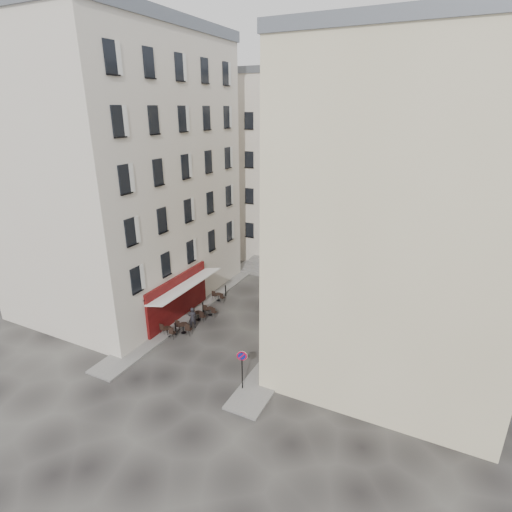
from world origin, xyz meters
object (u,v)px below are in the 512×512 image
Objects in this scene: bistro_table_a at (168,331)px; pedestrian at (192,318)px; bistro_table_b at (184,327)px; no_parking_sign at (242,363)px.

pedestrian is (0.89, 1.73, 0.38)m from bistro_table_a.
bistro_table_b is (0.74, 0.85, 0.03)m from bistro_table_a.
no_parking_sign is 2.06× the size of bistro_table_a.
bistro_table_a is (-7.34, 2.72, -1.37)m from no_parking_sign.
no_parking_sign reaches higher than bistro_table_b.
pedestrian is (-6.46, 4.46, -0.99)m from no_parking_sign.
no_parking_sign is at bearing -20.35° from bistro_table_a.
bistro_table_b is 0.80× the size of pedestrian.
no_parking_sign is at bearing -28.43° from bistro_table_b.
no_parking_sign reaches higher than pedestrian.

